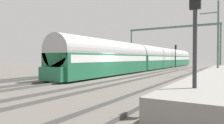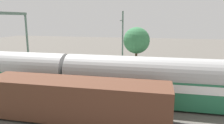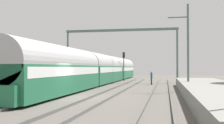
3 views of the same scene
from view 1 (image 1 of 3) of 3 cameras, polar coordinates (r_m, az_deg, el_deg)
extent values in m
plane|color=#5A564F|center=(19.71, 0.67, -4.55)|extent=(120.00, 120.00, 0.00)
cube|color=#585856|center=(23.90, -13.73, -3.39)|extent=(0.08, 60.00, 0.16)
cube|color=#585856|center=(22.91, -11.17, -3.57)|extent=(0.08, 60.00, 0.16)
cube|color=#585856|center=(21.22, -5.81, -3.93)|extent=(0.08, 60.00, 0.16)
cube|color=#585856|center=(20.40, -2.57, -4.13)|extent=(0.08, 60.00, 0.16)
cube|color=#585856|center=(19.06, 4.15, -4.50)|extent=(0.08, 60.00, 0.16)
cube|color=#585856|center=(18.46, 8.14, -4.69)|extent=(0.08, 60.00, 0.16)
cube|color=#585856|center=(17.61, 16.20, -5.00)|extent=(0.08, 60.00, 0.16)
cube|color=#585856|center=(17.30, 20.82, -5.14)|extent=(0.08, 60.00, 0.16)
cube|color=#236B47|center=(22.54, -1.05, -0.63)|extent=(2.90, 16.00, 2.20)
cube|color=white|center=(22.53, -1.05, 0.98)|extent=(2.93, 15.36, 0.64)
cylinder|color=#A7A7A7|center=(22.54, -1.05, 2.68)|extent=(2.84, 16.00, 2.84)
cube|color=#236B47|center=(37.42, 12.34, 0.04)|extent=(2.90, 16.00, 2.20)
cube|color=white|center=(37.41, 12.34, 1.00)|extent=(2.93, 15.36, 0.64)
cylinder|color=#A7A7A7|center=(37.42, 12.35, 2.03)|extent=(2.84, 16.00, 2.84)
cube|color=#236B47|center=(53.17, 17.97, 0.32)|extent=(2.90, 16.00, 2.20)
cube|color=white|center=(53.16, 17.98, 1.00)|extent=(2.93, 15.36, 0.64)
cylinder|color=#A7A7A7|center=(53.17, 17.98, 1.72)|extent=(2.84, 16.00, 2.84)
cube|color=#236B47|center=(16.18, -16.75, -3.30)|extent=(2.40, 0.50, 1.10)
cube|color=#563323|center=(29.56, -1.92, 0.27)|extent=(2.80, 13.00, 2.70)
cube|color=black|center=(29.61, -1.92, -2.25)|extent=(2.52, 11.96, 0.10)
cylinder|color=#303030|center=(33.41, 22.13, -1.58)|extent=(0.18, 0.18, 0.85)
cube|color=#285684|center=(33.38, 22.13, -0.30)|extent=(0.25, 0.41, 0.64)
sphere|color=tan|center=(33.38, 22.14, 0.46)|extent=(0.24, 0.24, 0.24)
cylinder|color=#2D2D33|center=(7.53, 22.38, 0.06)|extent=(0.14, 0.14, 3.63)
cylinder|color=#2D2D33|center=(43.27, 17.56, 0.97)|extent=(0.14, 0.14, 3.75)
cube|color=black|center=(43.33, 17.58, 4.05)|extent=(0.36, 0.20, 0.90)
sphere|color=red|center=(43.22, 17.55, 4.28)|extent=(0.16, 0.16, 0.16)
cylinder|color=#526C5E|center=(42.04, 5.51, 3.57)|extent=(0.28, 0.28, 7.50)
cylinder|color=#526C5E|center=(38.01, 28.37, 3.70)|extent=(0.28, 0.28, 7.50)
cube|color=#526C5E|center=(39.61, 16.39, 9.39)|extent=(16.71, 0.24, 0.36)
cylinder|color=#526C5E|center=(24.16, 27.83, 5.87)|extent=(0.20, 0.20, 8.00)
cube|color=#526C5E|center=(24.62, 25.75, 12.38)|extent=(1.80, 0.10, 0.10)
cylinder|color=#4C3826|center=(38.81, -7.28, -0.05)|extent=(0.36, 0.36, 2.33)
sphere|color=#357446|center=(38.85, -7.29, 4.03)|extent=(4.26, 4.26, 4.26)
camera|label=2|loc=(35.55, -25.79, 9.30)|focal=34.48mm
camera|label=3|loc=(3.83, -88.41, 3.37)|focal=44.04mm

